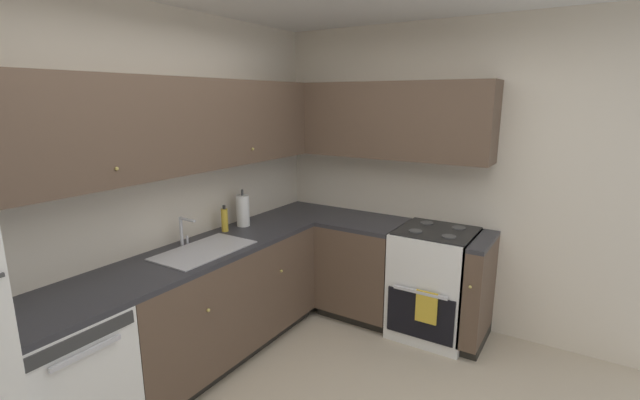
# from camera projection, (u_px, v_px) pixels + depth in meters

# --- Properties ---
(wall_back) EXTENTS (3.98, 0.05, 2.60)m
(wall_back) POSITION_uv_depth(u_px,v_px,m) (130.00, 199.00, 3.00)
(wall_back) COLOR beige
(wall_back) RESTS_ON ground_plane
(wall_right) EXTENTS (0.05, 3.40, 2.60)m
(wall_right) POSITION_uv_depth(u_px,v_px,m) (457.00, 179.00, 3.76)
(wall_right) COLOR beige
(wall_right) RESTS_ON ground_plane
(dishwasher) EXTENTS (0.60, 0.63, 0.87)m
(dishwasher) POSITION_uv_depth(u_px,v_px,m) (60.00, 387.00, 2.40)
(dishwasher) COLOR white
(dishwasher) RESTS_ON ground_plane
(lower_cabinets_back) EXTENTS (1.79, 0.62, 0.87)m
(lower_cabinets_back) POSITION_uv_depth(u_px,v_px,m) (218.00, 302.00, 3.39)
(lower_cabinets_back) COLOR brown
(lower_cabinets_back) RESTS_ON ground_plane
(countertop_back) EXTENTS (3.00, 0.60, 0.03)m
(countertop_back) POSITION_uv_depth(u_px,v_px,m) (215.00, 247.00, 3.29)
(countertop_back) COLOR #2D2D33
(countertop_back) RESTS_ON lower_cabinets_back
(lower_cabinets_right) EXTENTS (0.62, 1.44, 0.87)m
(lower_cabinets_right) POSITION_uv_depth(u_px,v_px,m) (382.00, 273.00, 3.95)
(lower_cabinets_right) COLOR brown
(lower_cabinets_right) RESTS_ON ground_plane
(countertop_right) EXTENTS (0.60, 1.44, 0.03)m
(countertop_right) POSITION_uv_depth(u_px,v_px,m) (383.00, 225.00, 3.85)
(countertop_right) COLOR #2D2D33
(countertop_right) RESTS_ON lower_cabinets_right
(oven_range) EXTENTS (0.68, 0.62, 1.06)m
(oven_range) POSITION_uv_depth(u_px,v_px,m) (434.00, 282.00, 3.72)
(oven_range) COLOR white
(oven_range) RESTS_ON ground_plane
(upper_cabinets_back) EXTENTS (2.68, 0.34, 0.64)m
(upper_cabinets_back) POSITION_uv_depth(u_px,v_px,m) (177.00, 126.00, 3.03)
(upper_cabinets_back) COLOR brown
(upper_cabinets_right) EXTENTS (0.32, 1.96, 0.64)m
(upper_cabinets_right) POSITION_uv_depth(u_px,v_px,m) (378.00, 120.00, 3.84)
(upper_cabinets_right) COLOR brown
(sink) EXTENTS (0.70, 0.40, 0.10)m
(sink) POSITION_uv_depth(u_px,v_px,m) (205.00, 256.00, 3.17)
(sink) COLOR #B7B7BC
(sink) RESTS_ON countertop_back
(faucet) EXTENTS (0.07, 0.16, 0.22)m
(faucet) POSITION_uv_depth(u_px,v_px,m) (184.00, 229.00, 3.24)
(faucet) COLOR silver
(faucet) RESTS_ON countertop_back
(soap_bottle) EXTENTS (0.05, 0.05, 0.22)m
(soap_bottle) POSITION_uv_depth(u_px,v_px,m) (225.00, 220.00, 3.60)
(soap_bottle) COLOR gold
(soap_bottle) RESTS_ON countertop_back
(paper_towel_roll) EXTENTS (0.11, 0.11, 0.33)m
(paper_towel_roll) POSITION_uv_depth(u_px,v_px,m) (243.00, 211.00, 3.75)
(paper_towel_roll) COLOR white
(paper_towel_roll) RESTS_ON countertop_back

